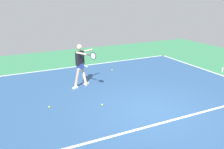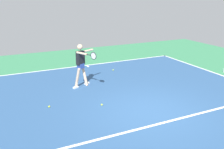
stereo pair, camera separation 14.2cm
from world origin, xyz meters
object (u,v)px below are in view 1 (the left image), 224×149
Objects in this scene: tennis_ball_by_sideline at (112,70)px; tennis_ball_near_player at (102,105)px; tennis_ball_by_baseline at (49,107)px; water_bottle at (222,70)px; tennis_player at (81,63)px.

tennis_ball_by_sideline is 1.00× the size of tennis_ball_near_player.
tennis_ball_by_baseline and tennis_ball_near_player have the same top height.
tennis_ball_near_player is 0.30× the size of water_bottle.
tennis_ball_near_player is 7.10m from water_bottle.
tennis_ball_by_sideline is 5.52m from water_bottle.
tennis_player is at bearing 34.57° from tennis_ball_by_sideline.
water_bottle is at bearing 146.01° from tennis_player.
tennis_player is 2.82m from tennis_ball_by_sideline.
tennis_player is 27.37× the size of tennis_ball_by_baseline.
tennis_ball_by_sideline is 0.30× the size of water_bottle.
tennis_player is 8.21× the size of water_bottle.
tennis_ball_by_baseline is at bearing 2.23° from water_bottle.
tennis_ball_by_baseline is 0.30× the size of water_bottle.
tennis_ball_by_sideline is at bearing -142.34° from tennis_ball_by_baseline.
tennis_player is at bearing -90.31° from tennis_ball_near_player.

